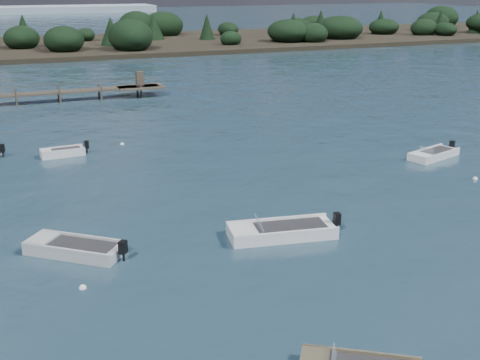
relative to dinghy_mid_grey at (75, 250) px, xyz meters
name	(u,v)px	position (x,y,z in m)	size (l,w,h in m)	color
ground	(88,82)	(8.00, 50.49, -0.17)	(400.00, 400.00, 0.00)	#182D39
dinghy_mid_grey	(75,250)	(0.00, 0.00, 0.00)	(4.66, 4.24, 1.26)	#AAAFB1
dinghy_mid_white_a	(281,233)	(9.90, -1.78, 0.00)	(5.86, 2.85, 1.35)	silver
tender_far_white	(63,154)	(1.34, 17.26, 0.00)	(3.49, 1.42, 1.18)	silver
dinghy_mid_white_b	(433,156)	(26.22, 6.78, -0.02)	(4.66, 2.83, 1.14)	silver
buoy_c	(83,288)	(-0.15, -3.53, -0.17)	(0.32, 0.32, 0.32)	white
buoy_e	(122,144)	(5.99, 18.82, -0.17)	(0.32, 0.32, 0.32)	white
buoy_extra_a	(475,179)	(25.50, 1.74, -0.17)	(0.32, 0.32, 0.32)	white
far_headland	(185,34)	(33.00, 90.49, 1.79)	(190.00, 40.00, 5.80)	black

